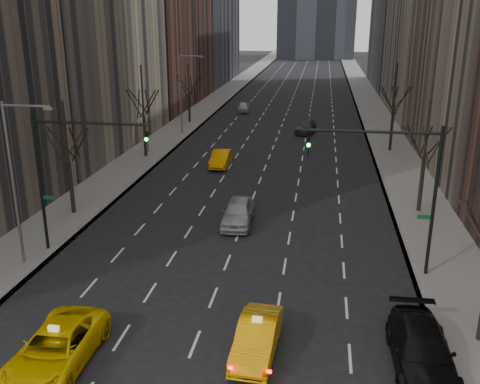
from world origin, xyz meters
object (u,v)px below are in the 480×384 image
at_px(silver_sedan_ahead, 238,212).
at_px(parked_suv_black, 422,350).
at_px(taxi_sedan, 257,337).
at_px(taxi_suv, 56,348).

distance_m(silver_sedan_ahead, parked_suv_black, 16.97).
height_order(taxi_sedan, silver_sedan_ahead, silver_sedan_ahead).
xyz_separation_m(taxi_sedan, silver_sedan_ahead, (-2.99, 14.10, 0.10)).
relative_size(taxi_suv, parked_suv_black, 1.01).
xyz_separation_m(taxi_suv, silver_sedan_ahead, (4.76, 16.11, 0.04)).
xyz_separation_m(taxi_sedan, parked_suv_black, (6.51, 0.03, 0.08)).
height_order(taxi_suv, taxi_sedan, taxi_suv).
relative_size(taxi_sedan, silver_sedan_ahead, 0.92).
distance_m(taxi_suv, silver_sedan_ahead, 16.80).
relative_size(taxi_suv, silver_sedan_ahead, 1.16).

